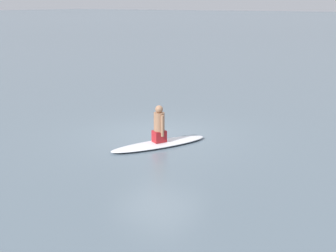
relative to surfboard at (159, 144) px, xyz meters
name	(u,v)px	position (x,y,z in m)	size (l,w,h in m)	color
ground_plane	(158,136)	(-0.64, 0.84, -0.06)	(400.00, 400.00, 0.00)	slate
surfboard	(159,144)	(0.00, 0.00, 0.00)	(3.00, 0.70, 0.13)	white
person_paddler	(159,126)	(0.00, 0.00, 0.54)	(0.45, 0.44, 1.06)	#A51E23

